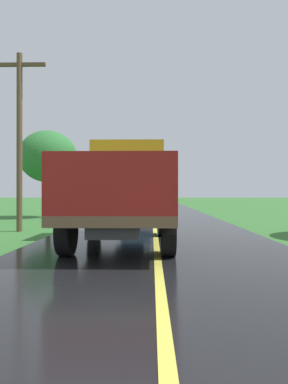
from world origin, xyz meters
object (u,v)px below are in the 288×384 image
(banana_truck_near, at_px, (127,190))
(banana_truck_far, at_px, (142,191))
(utility_pole_roadside, at_px, (19,135))
(roadside_tree_mid_right, at_px, (48,157))

(banana_truck_near, relative_size, banana_truck_far, 1.00)
(banana_truck_near, relative_size, utility_pole_roadside, 0.92)
(banana_truck_far, xyz_separation_m, utility_pole_roadside, (-3.99, -12.11, 1.95))
(banana_truck_near, xyz_separation_m, banana_truck_far, (-0.03, 14.74, 0.02))
(banana_truck_near, height_order, utility_pole_roadside, utility_pole_roadside)
(banana_truck_far, relative_size, roadside_tree_mid_right, 1.21)
(banana_truck_near, distance_m, utility_pole_roadside, 5.19)
(roadside_tree_mid_right, bearing_deg, banana_truck_near, -61.66)
(banana_truck_near, distance_m, banana_truck_far, 14.74)
(banana_truck_far, bearing_deg, utility_pole_roadside, -108.23)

